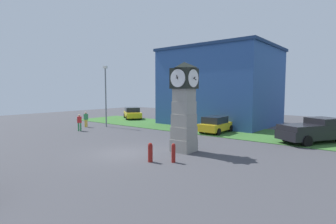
{
  "coord_description": "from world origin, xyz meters",
  "views": [
    {
      "loc": [
        12.08,
        -10.93,
        3.91
      ],
      "look_at": [
        1.05,
        3.1,
        2.44
      ],
      "focal_mm": 28.0,
      "sensor_mm": 36.0,
      "label": 1
    }
  ],
  "objects_px": {
    "car_far_lot": "(216,124)",
    "street_lamp_near_road": "(106,92)",
    "pickup_truck": "(314,130)",
    "pedestrian_crossing_lot": "(79,122)",
    "pedestrian_near_bench": "(86,118)",
    "bollard_near_tower": "(173,153)",
    "clock_tower": "(184,106)",
    "bollard_mid_row": "(150,152)",
    "car_silver_hatch": "(132,113)"
  },
  "relations": [
    {
      "from": "pedestrian_crossing_lot",
      "to": "car_silver_hatch",
      "type": "bearing_deg",
      "value": 109.97
    },
    {
      "from": "bollard_near_tower",
      "to": "car_far_lot",
      "type": "relative_size",
      "value": 0.26
    },
    {
      "from": "car_far_lot",
      "to": "clock_tower",
      "type": "bearing_deg",
      "value": -76.62
    },
    {
      "from": "bollard_mid_row",
      "to": "pedestrian_near_bench",
      "type": "xyz_separation_m",
      "value": [
        -14.59,
        5.94,
        0.39
      ]
    },
    {
      "from": "pedestrian_near_bench",
      "to": "bollard_mid_row",
      "type": "bearing_deg",
      "value": -22.15
    },
    {
      "from": "clock_tower",
      "to": "car_silver_hatch",
      "type": "distance_m",
      "value": 20.47
    },
    {
      "from": "clock_tower",
      "to": "car_far_lot",
      "type": "distance_m",
      "value": 8.41
    },
    {
      "from": "clock_tower",
      "to": "pedestrian_crossing_lot",
      "type": "bearing_deg",
      "value": 176.61
    },
    {
      "from": "clock_tower",
      "to": "pedestrian_near_bench",
      "type": "relative_size",
      "value": 3.5
    },
    {
      "from": "car_silver_hatch",
      "to": "pedestrian_near_bench",
      "type": "bearing_deg",
      "value": -76.62
    },
    {
      "from": "bollard_mid_row",
      "to": "street_lamp_near_road",
      "type": "distance_m",
      "value": 15.47
    },
    {
      "from": "bollard_mid_row",
      "to": "street_lamp_near_road",
      "type": "bearing_deg",
      "value": 150.35
    },
    {
      "from": "pedestrian_crossing_lot",
      "to": "street_lamp_near_road",
      "type": "bearing_deg",
      "value": 96.32
    },
    {
      "from": "car_far_lot",
      "to": "pedestrian_crossing_lot",
      "type": "relative_size",
      "value": 2.48
    },
    {
      "from": "pedestrian_near_bench",
      "to": "bollard_near_tower",
      "type": "bearing_deg",
      "value": -18.49
    },
    {
      "from": "bollard_near_tower",
      "to": "car_silver_hatch",
      "type": "height_order",
      "value": "car_silver_hatch"
    },
    {
      "from": "bollard_near_tower",
      "to": "bollard_mid_row",
      "type": "relative_size",
      "value": 0.99
    },
    {
      "from": "pickup_truck",
      "to": "clock_tower",
      "type": "bearing_deg",
      "value": -126.16
    },
    {
      "from": "car_far_lot",
      "to": "car_silver_hatch",
      "type": "height_order",
      "value": "car_silver_hatch"
    },
    {
      "from": "pickup_truck",
      "to": "pedestrian_crossing_lot",
      "type": "height_order",
      "value": "pickup_truck"
    },
    {
      "from": "bollard_near_tower",
      "to": "street_lamp_near_road",
      "type": "bearing_deg",
      "value": 154.49
    },
    {
      "from": "car_silver_hatch",
      "to": "pedestrian_crossing_lot",
      "type": "distance_m",
      "value": 11.56
    },
    {
      "from": "pedestrian_near_bench",
      "to": "pedestrian_crossing_lot",
      "type": "bearing_deg",
      "value": -47.15
    },
    {
      "from": "pedestrian_crossing_lot",
      "to": "clock_tower",
      "type": "bearing_deg",
      "value": -3.39
    },
    {
      "from": "car_far_lot",
      "to": "street_lamp_near_road",
      "type": "relative_size",
      "value": 0.61
    },
    {
      "from": "clock_tower",
      "to": "car_far_lot",
      "type": "height_order",
      "value": "clock_tower"
    },
    {
      "from": "pedestrian_near_bench",
      "to": "street_lamp_near_road",
      "type": "relative_size",
      "value": 0.25
    },
    {
      "from": "bollard_mid_row",
      "to": "car_silver_hatch",
      "type": "distance_m",
      "value": 22.34
    },
    {
      "from": "car_far_lot",
      "to": "street_lamp_near_road",
      "type": "xyz_separation_m",
      "value": [
        -11.28,
        -3.63,
        2.97
      ]
    },
    {
      "from": "bollard_mid_row",
      "to": "pedestrian_crossing_lot",
      "type": "relative_size",
      "value": 0.66
    },
    {
      "from": "clock_tower",
      "to": "car_far_lot",
      "type": "bearing_deg",
      "value": 103.38
    },
    {
      "from": "bollard_near_tower",
      "to": "pedestrian_crossing_lot",
      "type": "relative_size",
      "value": 0.65
    },
    {
      "from": "pedestrian_crossing_lot",
      "to": "street_lamp_near_road",
      "type": "distance_m",
      "value": 4.53
    },
    {
      "from": "pedestrian_near_bench",
      "to": "car_far_lot",
      "type": "bearing_deg",
      "value": 22.12
    },
    {
      "from": "bollard_near_tower",
      "to": "car_far_lot",
      "type": "height_order",
      "value": "car_far_lot"
    },
    {
      "from": "clock_tower",
      "to": "bollard_mid_row",
      "type": "xyz_separation_m",
      "value": [
        -0.01,
        -3.21,
        -2.39
      ]
    },
    {
      "from": "clock_tower",
      "to": "car_silver_hatch",
      "type": "relative_size",
      "value": 1.2
    },
    {
      "from": "clock_tower",
      "to": "pickup_truck",
      "type": "xyz_separation_m",
      "value": [
        6.05,
        8.27,
        -1.99
      ]
    },
    {
      "from": "bollard_near_tower",
      "to": "pedestrian_near_bench",
      "type": "height_order",
      "value": "pedestrian_near_bench"
    },
    {
      "from": "car_silver_hatch",
      "to": "pedestrian_crossing_lot",
      "type": "relative_size",
      "value": 2.94
    },
    {
      "from": "car_silver_hatch",
      "to": "street_lamp_near_road",
      "type": "bearing_deg",
      "value": -64.15
    },
    {
      "from": "bollard_mid_row",
      "to": "pedestrian_near_bench",
      "type": "relative_size",
      "value": 0.65
    },
    {
      "from": "car_far_lot",
      "to": "street_lamp_near_road",
      "type": "bearing_deg",
      "value": -162.18
    },
    {
      "from": "car_far_lot",
      "to": "pedestrian_near_bench",
      "type": "distance_m",
      "value": 13.74
    },
    {
      "from": "pickup_truck",
      "to": "pedestrian_near_bench",
      "type": "xyz_separation_m",
      "value": [
        -20.65,
        -5.54,
        -0.0
      ]
    },
    {
      "from": "car_far_lot",
      "to": "pickup_truck",
      "type": "relative_size",
      "value": 0.71
    },
    {
      "from": "bollard_near_tower",
      "to": "pickup_truck",
      "type": "height_order",
      "value": "pickup_truck"
    },
    {
      "from": "street_lamp_near_road",
      "to": "pickup_truck",
      "type": "bearing_deg",
      "value": 11.74
    },
    {
      "from": "pedestrian_near_bench",
      "to": "street_lamp_near_road",
      "type": "distance_m",
      "value": 3.52
    },
    {
      "from": "car_silver_hatch",
      "to": "pedestrian_near_bench",
      "type": "xyz_separation_m",
      "value": [
        2.11,
        -8.89,
        0.13
      ]
    }
  ]
}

